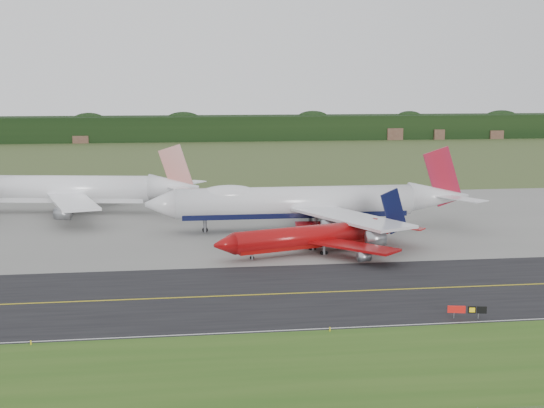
{
  "coord_description": "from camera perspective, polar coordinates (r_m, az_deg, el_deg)",
  "views": [
    {
      "loc": [
        -18.81,
        -104.41,
        29.16
      ],
      "look_at": [
        -1.49,
        22.0,
        8.4
      ],
      "focal_mm": 50.0,
      "sensor_mm": 36.0,
      "label": 1
    }
  ],
  "objects": [
    {
      "name": "jet_red_737",
      "position": [
        130.23,
        3.47,
        -2.44
      ],
      "size": [
        37.04,
        29.43,
        10.23
      ],
      "color": "#970B0C",
      "rests_on": "ground"
    },
    {
      "name": "ground",
      "position": [
        110.02,
        2.34,
        -6.13
      ],
      "size": [
        600.0,
        600.0,
        0.0
      ],
      "primitive_type": "plane",
      "color": "#3E5226",
      "rests_on": "ground"
    },
    {
      "name": "grass_verge",
      "position": [
        77.59,
        7.0,
        -12.9
      ],
      "size": [
        400.0,
        30.0,
        0.01
      ],
      "primitive_type": "cube",
      "color": "#2B5418",
      "rests_on": "ground"
    },
    {
      "name": "taxiway_centreline",
      "position": [
        106.22,
        2.72,
        -6.68
      ],
      "size": [
        400.0,
        0.4,
        0.0
      ],
      "primitive_type": "cube",
      "color": "gold",
      "rests_on": "taxiway"
    },
    {
      "name": "horizon_treeline",
      "position": [
        379.38,
        -4.97,
        5.63
      ],
      "size": [
        700.0,
        25.0,
        12.0
      ],
      "color": "black",
      "rests_on": "ground"
    },
    {
      "name": "apron",
      "position": [
        159.23,
        -0.89,
        -1.31
      ],
      "size": [
        400.0,
        78.0,
        0.01
      ],
      "primitive_type": "cube",
      "color": "gray",
      "rests_on": "ground"
    },
    {
      "name": "taxiway_edge_line",
      "position": [
        91.71,
        4.5,
        -9.31
      ],
      "size": [
        400.0,
        0.25,
        0.0
      ],
      "primitive_type": "cube",
      "color": "silver",
      "rests_on": "taxiway"
    },
    {
      "name": "edge_marker_center",
      "position": [
        90.63,
        4.38,
        -9.39
      ],
      "size": [
        0.16,
        0.16,
        0.5
      ],
      "primitive_type": "cylinder",
      "color": "yellow",
      "rests_on": "ground"
    },
    {
      "name": "taxiway_sign",
      "position": [
        97.8,
        14.46,
        -7.72
      ],
      "size": [
        4.71,
        1.19,
        1.59
      ],
      "color": "slate",
      "rests_on": "ground"
    },
    {
      "name": "edge_marker_left",
      "position": [
        90.13,
        -17.7,
        -9.92
      ],
      "size": [
        0.16,
        0.16,
        0.5
      ],
      "primitive_type": "cylinder",
      "color": "yellow",
      "rests_on": "ground"
    },
    {
      "name": "jet_ba_747",
      "position": [
        149.3,
        2.62,
        0.14
      ],
      "size": [
        64.77,
        53.84,
        16.33
      ],
      "color": "white",
      "rests_on": "ground"
    },
    {
      "name": "jet_star_tail",
      "position": [
        175.03,
        -14.96,
        1.04
      ],
      "size": [
        58.53,
        48.37,
        15.47
      ],
      "color": "white",
      "rests_on": "ground"
    },
    {
      "name": "taxiway",
      "position": [
        106.23,
        2.72,
        -6.69
      ],
      "size": [
        400.0,
        32.0,
        0.02
      ],
      "primitive_type": "cube",
      "color": "black",
      "rests_on": "ground"
    }
  ]
}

